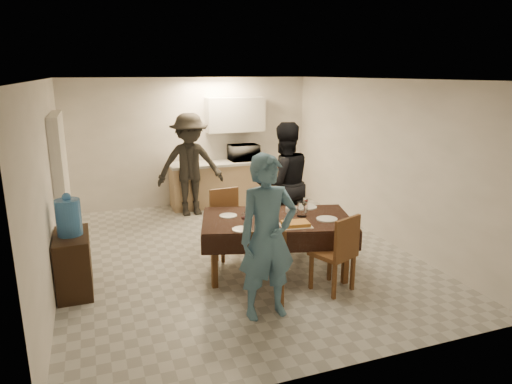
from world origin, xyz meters
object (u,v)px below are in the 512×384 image
water_jug (69,217)px  water_pitcher (302,209)px  console (74,263)px  person_far (284,183)px  person_kitchen (190,165)px  savoury_tart (296,224)px  microwave (244,153)px  person_near (268,238)px  wine_bottle (272,207)px  dining_table (277,220)px

water_jug → water_pitcher: (2.97, -0.37, -0.10)m
console → person_far: size_ratio=0.42×
person_kitchen → water_pitcher: bearing=-73.8°
water_jug → savoury_tart: (2.72, -0.70, -0.18)m
water_jug → person_kitchen: person_kitchen is taller
console → microwave: 4.63m
console → water_jug: (0.00, -0.00, 0.60)m
water_jug → savoury_tart: bearing=-14.3°
person_near → person_kitchen: bearing=88.0°
wine_bottle → person_far: size_ratio=0.15×
person_near → wine_bottle: bearing=63.7°
savoury_tart → person_near: size_ratio=0.21×
microwave → person_kitchen: person_kitchen is taller
wine_bottle → water_pitcher: size_ratio=1.41×
dining_table → savoury_tart: bearing=-59.5°
water_pitcher → dining_table: bearing=171.9°
microwave → person_near: bearing=74.6°
wine_bottle → savoury_tart: wine_bottle is taller
microwave → water_pitcher: bearing=84.4°
person_kitchen → wine_bottle: bearing=-80.6°
water_pitcher → person_near: 1.35m
water_pitcher → person_kitchen: 3.20m
water_jug → water_pitcher: size_ratio=2.21×
console → person_near: (2.07, -1.37, 0.55)m
water_pitcher → microwave: microwave is taller
savoury_tart → microwave: 3.90m
water_jug → microwave: 4.57m
console → person_far: bearing=13.0°
console → wine_bottle: 2.64m
dining_table → savoury_tart: 0.40m
savoury_tart → person_far: size_ratio=0.20×
water_jug → wine_bottle: (2.57, -0.27, -0.06)m
console → wine_bottle: size_ratio=2.86×
savoury_tart → person_kitchen: size_ratio=0.20×
water_pitcher → person_far: person_far is taller
wine_bottle → person_near: person_near is taller
wine_bottle → person_far: (0.60, 1.00, 0.05)m
dining_table → water_pitcher: water_pitcher is taller
microwave → wine_bottle: bearing=77.7°
water_pitcher → person_near: bearing=-132.0°
dining_table → console: size_ratio=2.73×
savoury_tart → person_near: person_near is taller
dining_table → wine_bottle: bearing=150.8°
person_near → console: bearing=144.7°
dining_table → water_jug: (-2.62, 0.32, 0.24)m
dining_table → person_kitchen: 3.07m
wine_bottle → water_pitcher: bearing=-14.0°
wine_bottle → person_far: 1.17m
dining_table → wine_bottle: wine_bottle is taller
dining_table → water_jug: water_jug is taller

